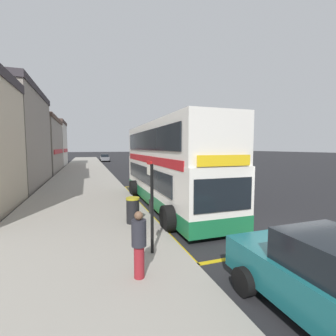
{
  "coord_description": "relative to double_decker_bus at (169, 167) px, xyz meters",
  "views": [
    {
      "loc": [
        -6.62,
        -6.36,
        3.14
      ],
      "look_at": [
        -2.1,
        6.91,
        1.92
      ],
      "focal_mm": 25.35,
      "sensor_mm": 36.0,
      "label": 1
    }
  ],
  "objects": [
    {
      "name": "pavement_near",
      "position": [
        -4.54,
        26.26,
        -1.99
      ],
      "size": [
        6.0,
        76.0,
        0.14
      ],
      "primitive_type": "cube",
      "color": "gray",
      "rests_on": "ground"
    },
    {
      "name": "double_decker_bus",
      "position": [
        0.0,
        0.0,
        0.0
      ],
      "size": [
        3.18,
        11.01,
        4.4
      ],
      "color": "white",
      "rests_on": "ground"
    },
    {
      "name": "bus_stop_sign",
      "position": [
        -2.48,
        -5.68,
        -0.38
      ],
      "size": [
        0.09,
        0.51,
        2.61
      ],
      "color": "black",
      "rests_on": "pavement_near"
    },
    {
      "name": "parked_car_grey_far",
      "position": [
        5.01,
        25.05,
        -1.26
      ],
      "size": [
        2.09,
        4.2,
        1.62
      ],
      "rotation": [
        0.0,
        0.0,
        -0.04
      ],
      "color": "slate",
      "rests_on": "ground"
    },
    {
      "name": "pedestrian_waiting_near_sign",
      "position": [
        -3.1,
        -6.92,
        -1.08
      ],
      "size": [
        0.34,
        0.34,
        1.56
      ],
      "color": "maroon",
      "rests_on": "pavement_near"
    },
    {
      "name": "terrace_mid",
      "position": [
        -13.22,
        22.4,
        1.44
      ],
      "size": [
        11.18,
        11.74,
        7.89
      ],
      "color": "gray",
      "rests_on": "ground"
    },
    {
      "name": "parked_car_grey_across",
      "position": [
        -0.52,
        41.98,
        -1.26
      ],
      "size": [
        2.09,
        4.2,
        1.62
      ],
      "rotation": [
        0.0,
        0.0,
        3.14
      ],
      "color": "slate",
      "rests_on": "ground"
    },
    {
      "name": "terrace_far",
      "position": [
        -12.36,
        33.3,
        1.77
      ],
      "size": [
        9.43,
        8.86,
        8.55
      ],
      "color": "silver",
      "rests_on": "ground"
    },
    {
      "name": "parked_car_silver_ahead",
      "position": [
        7.4,
        24.31,
        -1.26
      ],
      "size": [
        2.09,
        4.2,
        1.62
      ],
      "rotation": [
        0.0,
        0.0,
        3.17
      ],
      "color": "#B2B5BA",
      "rests_on": "ground"
    },
    {
      "name": "ground_plane",
      "position": [
        2.46,
        26.26,
        -2.06
      ],
      "size": [
        260.0,
        260.0,
        0.0
      ],
      "primitive_type": "plane",
      "color": "black"
    },
    {
      "name": "bus_bay_markings",
      "position": [
        -0.04,
        0.0,
        -2.06
      ],
      "size": [
        3.0,
        13.29,
        0.01
      ],
      "color": "gold",
      "rests_on": "ground"
    },
    {
      "name": "litter_bin",
      "position": [
        -2.51,
        -2.91,
        -1.41
      ],
      "size": [
        0.54,
        0.54,
        1.02
      ],
      "color": "black",
      "rests_on": "pavement_near"
    }
  ]
}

